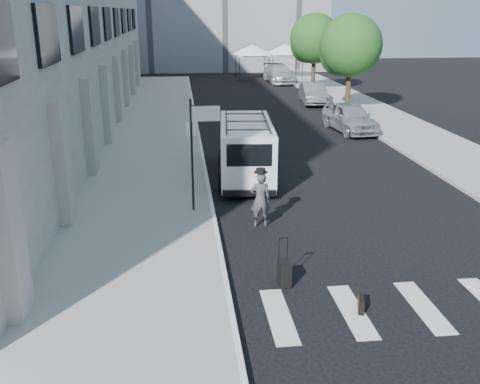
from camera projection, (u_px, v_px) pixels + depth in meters
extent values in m
plane|color=black|center=(295.00, 253.00, 14.22)|extent=(120.00, 120.00, 0.00)
cube|color=gray|center=(156.00, 129.00, 28.80)|extent=(4.50, 48.00, 0.15)
cube|color=gray|center=(368.00, 111.00, 33.98)|extent=(4.00, 56.00, 0.15)
cube|color=gray|center=(12.00, 13.00, 28.00)|extent=(10.00, 44.00, 12.00)
cylinder|color=black|center=(192.00, 156.00, 16.34)|extent=(0.07, 0.07, 3.50)
cube|color=white|center=(191.00, 129.00, 16.09)|extent=(0.30, 0.03, 0.42)
cube|color=white|center=(206.00, 114.00, 15.98)|extent=(0.85, 0.06, 0.45)
cylinder|color=black|center=(348.00, 91.00, 33.41)|extent=(0.32, 0.32, 2.80)
sphere|color=#244E19|center=(351.00, 45.00, 32.53)|extent=(3.80, 3.80, 3.80)
sphere|color=#244E19|center=(341.00, 54.00, 33.24)|extent=(2.66, 2.66, 2.66)
cylinder|color=black|center=(313.00, 75.00, 41.88)|extent=(0.32, 0.32, 2.80)
sphere|color=#244E19|center=(315.00, 38.00, 41.00)|extent=(3.80, 3.80, 3.80)
sphere|color=#244E19|center=(308.00, 46.00, 41.70)|extent=(2.66, 2.66, 2.66)
cylinder|color=black|center=(239.00, 69.00, 48.59)|extent=(0.06, 0.06, 2.20)
cylinder|color=black|center=(270.00, 69.00, 48.89)|extent=(0.06, 0.06, 2.20)
cylinder|color=black|center=(236.00, 66.00, 51.22)|extent=(0.06, 0.06, 2.20)
cylinder|color=black|center=(265.00, 66.00, 51.52)|extent=(0.06, 0.06, 2.20)
cube|color=white|center=(252.00, 55.00, 49.69)|extent=(3.00, 3.00, 0.12)
cone|color=white|center=(252.00, 49.00, 49.53)|extent=(4.00, 4.00, 0.90)
cylinder|color=black|center=(273.00, 68.00, 49.40)|extent=(0.06, 0.06, 2.20)
cylinder|color=black|center=(303.00, 68.00, 49.70)|extent=(0.06, 0.06, 2.20)
cylinder|color=black|center=(268.00, 65.00, 52.04)|extent=(0.06, 0.06, 2.20)
cylinder|color=black|center=(296.00, 65.00, 52.34)|extent=(0.06, 0.06, 2.20)
cube|color=white|center=(285.00, 54.00, 50.50)|extent=(3.00, 3.00, 0.12)
cone|color=white|center=(285.00, 49.00, 50.34)|extent=(4.00, 4.00, 0.90)
imported|color=#3B3B3E|center=(260.00, 200.00, 15.77)|extent=(0.62, 0.42, 1.67)
cube|color=black|center=(361.00, 304.00, 11.43)|extent=(0.24, 0.46, 0.34)
cube|color=black|center=(284.00, 274.00, 12.45)|extent=(0.28, 0.43, 0.60)
cylinder|color=black|center=(279.00, 249.00, 12.43)|extent=(0.02, 0.02, 0.57)
cylinder|color=black|center=(287.00, 249.00, 12.46)|extent=(0.02, 0.02, 0.57)
cube|color=black|center=(283.00, 238.00, 12.36)|extent=(0.23, 0.04, 0.03)
cube|color=white|center=(246.00, 149.00, 20.15)|extent=(2.30, 5.23, 1.98)
cube|color=white|center=(243.00, 144.00, 22.94)|extent=(1.86, 0.99, 1.04)
cube|color=black|center=(249.00, 155.00, 17.62)|extent=(1.51, 0.20, 0.75)
cylinder|color=black|center=(223.00, 158.00, 22.09)|extent=(0.32, 0.74, 0.72)
cylinder|color=black|center=(266.00, 157.00, 22.14)|extent=(0.32, 0.74, 0.72)
cylinder|color=black|center=(223.00, 184.00, 18.78)|extent=(0.32, 0.74, 0.72)
cylinder|color=black|center=(273.00, 183.00, 18.84)|extent=(0.32, 0.74, 0.72)
imported|color=#95969C|center=(350.00, 117.00, 28.38)|extent=(2.31, 4.66, 1.53)
imported|color=#5C5F64|center=(313.00, 93.00, 37.02)|extent=(1.99, 4.54, 1.45)
imported|color=#ADB1B5|center=(279.00, 74.00, 47.90)|extent=(2.47, 5.51, 1.57)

